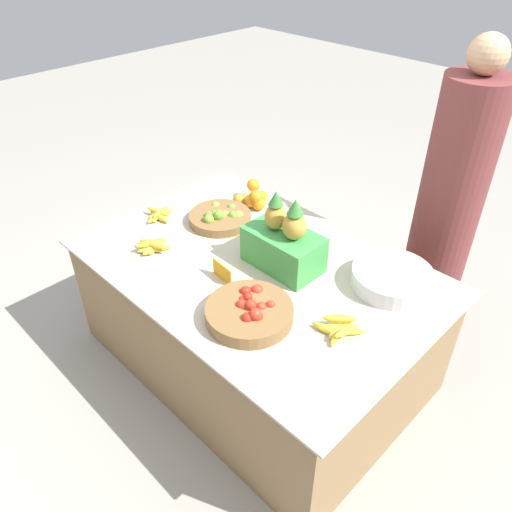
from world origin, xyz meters
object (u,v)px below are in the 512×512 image
at_px(lime_bowl, 220,217).
at_px(tomato_basket, 250,312).
at_px(produce_crate, 284,243).
at_px(metal_bowl, 392,278).
at_px(vendor_person, 447,210).
at_px(price_sign, 222,272).

bearing_deg(lime_bowl, tomato_basket, -32.69).
bearing_deg(produce_crate, metal_bowl, 27.66).
height_order(tomato_basket, vendor_person, vendor_person).
xyz_separation_m(lime_bowl, tomato_basket, (0.64, -0.41, 0.01)).
distance_m(lime_bowl, produce_crate, 0.50).
xyz_separation_m(produce_crate, vendor_person, (0.36, 0.85, -0.03)).
bearing_deg(price_sign, produce_crate, 71.94).
height_order(lime_bowl, produce_crate, produce_crate).
height_order(lime_bowl, price_sign, lime_bowl).
distance_m(tomato_basket, produce_crate, 0.40).
xyz_separation_m(tomato_basket, vendor_person, (0.22, 1.21, 0.06)).
xyz_separation_m(lime_bowl, price_sign, (0.37, -0.32, 0.01)).
relative_size(metal_bowl, produce_crate, 0.95).
xyz_separation_m(lime_bowl, produce_crate, (0.49, -0.05, 0.10)).
bearing_deg(lime_bowl, vendor_person, 43.08).
xyz_separation_m(metal_bowl, vendor_person, (-0.07, 0.62, 0.05)).
relative_size(lime_bowl, tomato_basket, 0.91).
bearing_deg(price_sign, tomato_basket, -13.03).
bearing_deg(vendor_person, tomato_basket, -100.18).
xyz_separation_m(lime_bowl, metal_bowl, (0.93, 0.18, 0.01)).
bearing_deg(produce_crate, tomato_basket, -68.01).
distance_m(tomato_basket, metal_bowl, 0.66).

